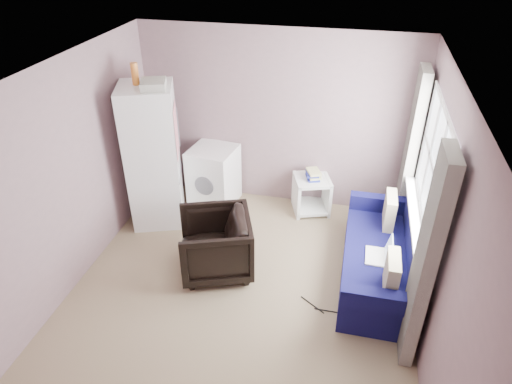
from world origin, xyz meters
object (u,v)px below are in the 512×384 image
fridge (153,156)px  sofa (387,260)px  armchair (215,242)px  side_table (312,192)px  washing_machine (214,175)px

fridge → sofa: 3.20m
fridge → sofa: (3.07, -0.62, -0.67)m
armchair → sofa: size_ratio=0.44×
side_table → sofa: (1.02, -1.28, 0.00)m
fridge → side_table: 2.25m
fridge → side_table: (2.04, 0.66, -0.67)m
armchair → fridge: 1.50m
washing_machine → side_table: size_ratio=1.32×
fridge → washing_machine: (0.62, 0.58, -0.52)m
armchair → sofa: (1.98, 0.25, -0.10)m
fridge → sofa: size_ratio=1.15×
fridge → armchair: bearing=-57.8°
washing_machine → fridge: bearing=-128.3°
washing_machine → side_table: 1.43m
armchair → side_table: (0.95, 1.53, -0.11)m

